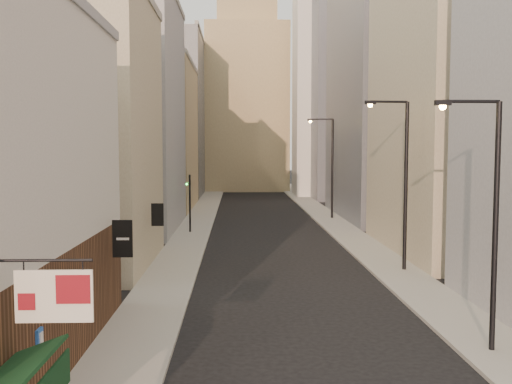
# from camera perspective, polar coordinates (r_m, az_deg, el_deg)

# --- Properties ---
(sidewalk_left) EXTENTS (3.00, 140.00, 0.15)m
(sidewalk_left) POSITION_cam_1_polar(r_m,az_deg,el_deg) (64.17, -5.27, -2.02)
(sidewalk_left) COLOR #99968A
(sidewalk_left) RESTS_ON ground
(sidewalk_right) EXTENTS (3.00, 140.00, 0.15)m
(sidewalk_right) POSITION_cam_1_polar(r_m,az_deg,el_deg) (64.72, 6.30, -1.97)
(sidewalk_right) COLOR #99968A
(sidewalk_right) RESTS_ON ground
(left_bldg_beige) EXTENTS (8.00, 12.00, 16.00)m
(left_bldg_beige) POSITION_cam_1_polar(r_m,az_deg,el_deg) (35.89, -16.97, 5.48)
(left_bldg_beige) COLOR tan
(left_bldg_beige) RESTS_ON ground
(left_bldg_grey) EXTENTS (8.00, 16.00, 20.00)m
(left_bldg_grey) POSITION_cam_1_polar(r_m,az_deg,el_deg) (51.58, -12.37, 7.39)
(left_bldg_grey) COLOR gray
(left_bldg_grey) RESTS_ON ground
(left_bldg_tan) EXTENTS (8.00, 18.00, 17.00)m
(left_bldg_tan) POSITION_cam_1_polar(r_m,az_deg,el_deg) (69.30, -9.64, 5.39)
(left_bldg_tan) COLOR tan
(left_bldg_tan) RESTS_ON ground
(left_bldg_wingrid) EXTENTS (8.00, 20.00, 24.00)m
(left_bldg_wingrid) POSITION_cam_1_polar(r_m,az_deg,el_deg) (89.28, -7.94, 7.41)
(left_bldg_wingrid) COLOR gray
(left_bldg_wingrid) RESTS_ON ground
(right_bldg_beige) EXTENTS (8.00, 16.00, 20.00)m
(right_bldg_beige) POSITION_cam_1_polar(r_m,az_deg,el_deg) (41.47, 19.09, 8.02)
(right_bldg_beige) COLOR tan
(right_bldg_beige) RESTS_ON ground
(right_bldg_wingrid) EXTENTS (8.00, 20.00, 26.00)m
(right_bldg_wingrid) POSITION_cam_1_polar(r_m,az_deg,el_deg) (60.76, 12.30, 9.76)
(right_bldg_wingrid) COLOR gray
(right_bldg_wingrid) RESTS_ON ground
(highrise) EXTENTS (21.00, 23.00, 51.20)m
(highrise) POSITION_cam_1_polar(r_m,az_deg,el_deg) (91.00, 11.76, 15.99)
(highrise) COLOR gray
(highrise) RESTS_ON ground
(clock_tower) EXTENTS (14.00, 14.00, 44.90)m
(clock_tower) POSITION_cam_1_polar(r_m,az_deg,el_deg) (101.22, -0.94, 10.29)
(clock_tower) COLOR tan
(clock_tower) RESTS_ON ground
(white_tower) EXTENTS (8.00, 8.00, 41.50)m
(white_tower) POSITION_cam_1_polar(r_m,az_deg,el_deg) (88.33, 6.53, 11.76)
(white_tower) COLOR silver
(white_tower) RESTS_ON ground
(streetlamp_near) EXTENTS (2.32, 0.23, 8.84)m
(streetlamp_near) POSITION_cam_1_polar(r_m,az_deg,el_deg) (21.21, 22.31, -1.75)
(streetlamp_near) COLOR black
(streetlamp_near) RESTS_ON ground
(streetlamp_mid) EXTENTS (2.60, 0.44, 9.92)m
(streetlamp_mid) POSITION_cam_1_polar(r_m,az_deg,el_deg) (33.91, 14.36, 1.65)
(streetlamp_mid) COLOR black
(streetlamp_mid) RESTS_ON ground
(streetlamp_far) EXTENTS (2.67, 0.53, 10.21)m
(streetlamp_far) POSITION_cam_1_polar(r_m,az_deg,el_deg) (58.21, 7.39, 3.00)
(streetlamp_far) COLOR black
(streetlamp_far) RESTS_ON ground
(traffic_light_left) EXTENTS (0.56, 0.46, 5.00)m
(traffic_light_left) POSITION_cam_1_polar(r_m,az_deg,el_deg) (48.34, -6.64, 0.07)
(traffic_light_left) COLOR black
(traffic_light_left) RESTS_ON ground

